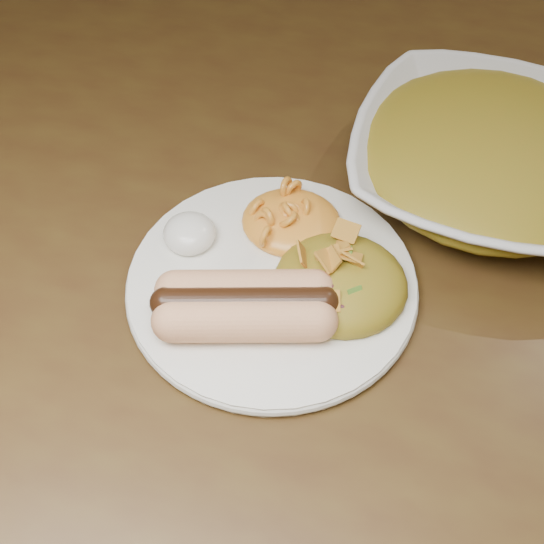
# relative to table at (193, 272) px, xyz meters

# --- Properties ---
(floor) EXTENTS (4.00, 4.00, 0.00)m
(floor) POSITION_rel_table_xyz_m (0.00, 0.00, -0.66)
(floor) COLOR brown
(floor) RESTS_ON ground
(table) EXTENTS (1.60, 0.90, 0.75)m
(table) POSITION_rel_table_xyz_m (0.00, 0.00, 0.00)
(table) COLOR #443113
(table) RESTS_ON floor
(plate) EXTENTS (0.30, 0.30, 0.01)m
(plate) POSITION_rel_table_xyz_m (0.10, -0.07, 0.10)
(plate) COLOR white
(plate) RESTS_ON table
(hotdog) EXTENTS (0.12, 0.09, 0.03)m
(hotdog) POSITION_rel_table_xyz_m (0.09, -0.11, 0.12)
(hotdog) COLOR #FEBF83
(hotdog) RESTS_ON plate
(mac_and_cheese) EXTENTS (0.11, 0.10, 0.03)m
(mac_and_cheese) POSITION_rel_table_xyz_m (0.10, -0.01, 0.12)
(mac_and_cheese) COLOR orange
(mac_and_cheese) RESTS_ON plate
(sour_cream) EXTENTS (0.05, 0.05, 0.03)m
(sour_cream) POSITION_rel_table_xyz_m (0.02, -0.04, 0.12)
(sour_cream) COLOR white
(sour_cream) RESTS_ON plate
(taco_salad) EXTENTS (0.11, 0.10, 0.05)m
(taco_salad) POSITION_rel_table_xyz_m (0.15, -0.06, 0.12)
(taco_salad) COLOR #C76017
(taco_salad) RESTS_ON plate
(serving_bowl) EXTENTS (0.26, 0.26, 0.06)m
(serving_bowl) POSITION_rel_table_xyz_m (0.26, 0.09, 0.12)
(serving_bowl) COLOR white
(serving_bowl) RESTS_ON table
(bowl_filling) EXTENTS (0.25, 0.25, 0.06)m
(bowl_filling) POSITION_rel_table_xyz_m (0.26, 0.09, 0.14)
(bowl_filling) COLOR #C76017
(bowl_filling) RESTS_ON serving_bowl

